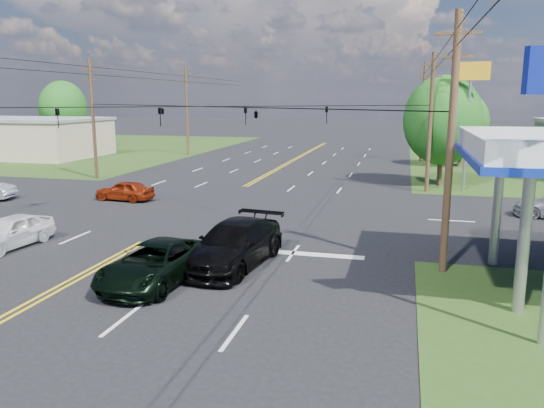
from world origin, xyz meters
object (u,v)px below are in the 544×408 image
(tree_right_a, at_px, (443,120))
(pickup_white, at_px, (10,232))
(suv_black, at_px, (234,244))
(pole_se, at_px, (451,142))
(retail_nw, at_px, (26,139))
(tree_right_b, at_px, (462,122))
(pole_ne, at_px, (430,121))
(pole_left_far, at_px, (187,110))
(pole_nw, at_px, (93,118))
(tree_far_l, at_px, (63,108))
(pickup_dkgreen, at_px, (155,263))
(pole_right_far, at_px, (423,111))

(tree_right_a, height_order, pickup_white, tree_right_a)
(tree_right_a, bearing_deg, suv_black, -111.93)
(pickup_white, bearing_deg, pole_se, 8.74)
(retail_nw, bearing_deg, tree_right_b, 2.46)
(pole_ne, distance_m, pole_left_far, 32.20)
(pole_nw, xyz_separation_m, tree_right_a, (27.00, 3.00, -0.05))
(retail_nw, relative_size, pole_nw, 1.68)
(pole_se, distance_m, tree_right_b, 33.19)
(pole_left_far, xyz_separation_m, suv_black, (18.08, -38.15, -4.31))
(pole_nw, xyz_separation_m, pickup_white, (7.72, -19.11, -4.20))
(tree_far_l, relative_size, pickup_white, 2.08)
(pole_left_far, xyz_separation_m, pickup_dkgreen, (16.00, -40.77, -4.44))
(pickup_white, bearing_deg, tree_far_l, 127.66)
(suv_black, bearing_deg, retail_nw, 144.95)
(retail_nw, bearing_deg, pole_left_far, 19.44)
(tree_right_a, relative_size, suv_black, 1.38)
(tree_right_a, bearing_deg, pickup_dkgreen, -113.95)
(pole_right_far, relative_size, suv_black, 1.69)
(retail_nw, distance_m, pole_se, 53.09)
(pole_se, height_order, pole_right_far, pole_right_far)
(pole_se, relative_size, tree_right_a, 1.16)
(pole_nw, relative_size, pickup_white, 2.26)
(tree_far_l, bearing_deg, pickup_white, -57.61)
(pole_nw, bearing_deg, tree_right_a, 6.34)
(pole_ne, bearing_deg, pickup_dkgreen, -114.67)
(pickup_dkgreen, bearing_deg, pickup_white, 167.03)
(pole_left_far, height_order, suv_black, pole_left_far)
(pickup_white, bearing_deg, pole_ne, 51.53)
(pole_se, relative_size, pole_right_far, 0.95)
(pole_nw, relative_size, pickup_dkgreen, 1.82)
(tree_right_b, relative_size, tree_far_l, 0.81)
(pole_nw, bearing_deg, suv_black, -46.64)
(pole_ne, height_order, suv_black, pole_ne)
(pole_nw, height_order, suv_black, pole_nw)
(tree_far_l, bearing_deg, tree_right_a, -23.50)
(retail_nw, distance_m, pole_right_far, 43.53)
(pickup_dkgreen, xyz_separation_m, pickup_white, (-8.28, 2.66, -0.01))
(tree_far_l, xyz_separation_m, pickup_white, (26.72, -42.11, -4.48))
(tree_right_b, relative_size, pickup_white, 1.69)
(pole_left_far, relative_size, tree_far_l, 1.15)
(tree_right_a, xyz_separation_m, tree_right_b, (2.50, 12.00, -0.65))
(tree_far_l, distance_m, suv_black, 56.31)
(pole_left_far, relative_size, tree_right_b, 1.41)
(pole_se, xyz_separation_m, pole_left_far, (-26.00, 37.00, 0.25))
(pole_left_far, bearing_deg, suv_black, -64.64)
(pickup_dkgreen, distance_m, suv_black, 3.35)
(pole_right_far, xyz_separation_m, pickup_dkgreen, (-10.00, -40.77, -4.44))
(pole_ne, relative_size, tree_right_a, 1.16)
(pole_left_far, height_order, pole_right_far, same)
(pole_se, distance_m, pole_left_far, 45.22)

